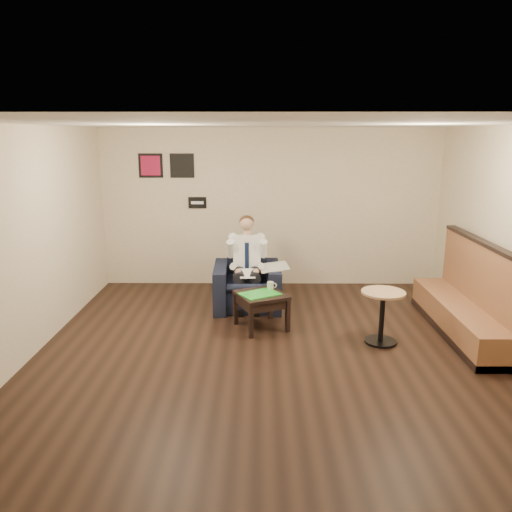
{
  "coord_description": "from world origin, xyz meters",
  "views": [
    {
      "loc": [
        -0.18,
        -5.85,
        2.68
      ],
      "look_at": [
        -0.24,
        1.2,
        0.96
      ],
      "focal_mm": 35.0,
      "sensor_mm": 36.0,
      "label": 1
    }
  ],
  "objects_px": {
    "seated_man": "(247,267)",
    "coffee_mug": "(270,285)",
    "smartphone": "(260,289)",
    "armchair": "(247,276)",
    "green_folder": "(260,294)",
    "banquette": "(463,289)",
    "side_table": "(261,311)",
    "cafe_table": "(382,317)"
  },
  "relations": [
    {
      "from": "green_folder",
      "to": "coffee_mug",
      "type": "distance_m",
      "value": 0.29
    },
    {
      "from": "cafe_table",
      "to": "banquette",
      "type": "bearing_deg",
      "value": 16.6
    },
    {
      "from": "armchair",
      "to": "banquette",
      "type": "relative_size",
      "value": 0.42
    },
    {
      "from": "smartphone",
      "to": "armchair",
      "type": "bearing_deg",
      "value": 91.33
    },
    {
      "from": "side_table",
      "to": "banquette",
      "type": "distance_m",
      "value": 2.78
    },
    {
      "from": "smartphone",
      "to": "cafe_table",
      "type": "distance_m",
      "value": 1.75
    },
    {
      "from": "seated_man",
      "to": "side_table",
      "type": "relative_size",
      "value": 2.19
    },
    {
      "from": "banquette",
      "to": "side_table",
      "type": "bearing_deg",
      "value": 176.84
    },
    {
      "from": "coffee_mug",
      "to": "banquette",
      "type": "bearing_deg",
      "value": -7.83
    },
    {
      "from": "side_table",
      "to": "smartphone",
      "type": "distance_m",
      "value": 0.32
    },
    {
      "from": "coffee_mug",
      "to": "smartphone",
      "type": "xyz_separation_m",
      "value": [
        -0.15,
        -0.02,
        -0.05
      ]
    },
    {
      "from": "seated_man",
      "to": "green_folder",
      "type": "distance_m",
      "value": 0.85
    },
    {
      "from": "smartphone",
      "to": "banquette",
      "type": "relative_size",
      "value": 0.06
    },
    {
      "from": "green_folder",
      "to": "banquette",
      "type": "height_order",
      "value": "banquette"
    },
    {
      "from": "side_table",
      "to": "smartphone",
      "type": "height_order",
      "value": "smartphone"
    },
    {
      "from": "side_table",
      "to": "armchair",
      "type": "bearing_deg",
      "value": 103.86
    },
    {
      "from": "seated_man",
      "to": "side_table",
      "type": "distance_m",
      "value": 0.92
    },
    {
      "from": "green_folder",
      "to": "smartphone",
      "type": "distance_m",
      "value": 0.22
    },
    {
      "from": "coffee_mug",
      "to": "armchair",
      "type": "bearing_deg",
      "value": 116.84
    },
    {
      "from": "armchair",
      "to": "seated_man",
      "type": "height_order",
      "value": "seated_man"
    },
    {
      "from": "side_table",
      "to": "green_folder",
      "type": "xyz_separation_m",
      "value": [
        -0.02,
        -0.03,
        0.26
      ]
    },
    {
      "from": "armchair",
      "to": "side_table",
      "type": "xyz_separation_m",
      "value": [
        0.22,
        -0.91,
        -0.24
      ]
    },
    {
      "from": "side_table",
      "to": "smartphone",
      "type": "bearing_deg",
      "value": 96.93
    },
    {
      "from": "armchair",
      "to": "smartphone",
      "type": "height_order",
      "value": "armchair"
    },
    {
      "from": "green_folder",
      "to": "banquette",
      "type": "relative_size",
      "value": 0.21
    },
    {
      "from": "armchair",
      "to": "seated_man",
      "type": "bearing_deg",
      "value": -90.0
    },
    {
      "from": "green_folder",
      "to": "banquette",
      "type": "bearing_deg",
      "value": -2.42
    },
    {
      "from": "cafe_table",
      "to": "armchair",
      "type": "bearing_deg",
      "value": 141.94
    },
    {
      "from": "side_table",
      "to": "green_folder",
      "type": "height_order",
      "value": "green_folder"
    },
    {
      "from": "green_folder",
      "to": "seated_man",
      "type": "bearing_deg",
      "value": 103.68
    },
    {
      "from": "green_folder",
      "to": "armchair",
      "type": "bearing_deg",
      "value": 102.11
    },
    {
      "from": "side_table",
      "to": "coffee_mug",
      "type": "xyz_separation_m",
      "value": [
        0.13,
        0.21,
        0.31
      ]
    },
    {
      "from": "coffee_mug",
      "to": "banquette",
      "type": "height_order",
      "value": "banquette"
    },
    {
      "from": "armchair",
      "to": "green_folder",
      "type": "relative_size",
      "value": 2.02
    },
    {
      "from": "coffee_mug",
      "to": "smartphone",
      "type": "distance_m",
      "value": 0.16
    },
    {
      "from": "cafe_table",
      "to": "green_folder",
      "type": "bearing_deg",
      "value": 163.73
    },
    {
      "from": "green_folder",
      "to": "coffee_mug",
      "type": "relative_size",
      "value": 4.74
    },
    {
      "from": "seated_man",
      "to": "side_table",
      "type": "xyz_separation_m",
      "value": [
        0.22,
        -0.78,
        -0.43
      ]
    },
    {
      "from": "seated_man",
      "to": "coffee_mug",
      "type": "height_order",
      "value": "seated_man"
    },
    {
      "from": "banquette",
      "to": "cafe_table",
      "type": "xyz_separation_m",
      "value": [
        -1.17,
        -0.35,
        -0.28
      ]
    },
    {
      "from": "seated_man",
      "to": "cafe_table",
      "type": "distance_m",
      "value": 2.23
    },
    {
      "from": "smartphone",
      "to": "coffee_mug",
      "type": "bearing_deg",
      "value": -7.1
    }
  ]
}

